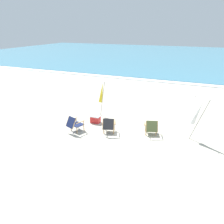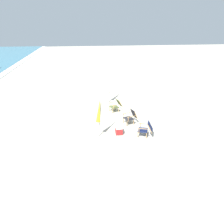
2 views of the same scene
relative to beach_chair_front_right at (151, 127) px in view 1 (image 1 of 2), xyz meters
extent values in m
plane|color=#B7AF9E|center=(-0.64, -0.32, -0.42)|extent=(80.00, 80.00, 0.00)
cube|color=teal|center=(-0.64, 31.47, -0.37)|extent=(80.00, 40.00, 0.10)
cube|color=white|center=(-0.64, 11.17, -0.39)|extent=(80.00, 1.10, 0.06)
cube|color=#515B33|center=(-0.05, 0.16, -0.10)|extent=(0.65, 0.62, 0.04)
cube|color=#515B33|center=(0.06, -0.19, 0.12)|extent=(0.56, 0.43, 0.47)
cylinder|color=tan|center=(-0.34, 0.29, -0.26)|extent=(0.04, 0.04, 0.32)
cylinder|color=tan|center=(0.10, 0.44, -0.26)|extent=(0.04, 0.04, 0.32)
cylinder|color=tan|center=(-0.21, -0.12, -0.26)|extent=(0.04, 0.04, 0.32)
cylinder|color=tan|center=(0.24, 0.03, -0.26)|extent=(0.04, 0.04, 0.32)
cube|color=tan|center=(-0.31, 0.05, 0.12)|extent=(0.20, 0.51, 0.02)
cylinder|color=tan|center=(-0.37, 0.23, 0.01)|extent=(0.04, 0.04, 0.22)
cube|color=tan|center=(0.22, 0.23, 0.12)|extent=(0.20, 0.51, 0.02)
cylinder|color=tan|center=(0.16, 0.41, 0.01)|extent=(0.04, 0.04, 0.22)
cylinder|color=tan|center=(-0.18, -0.27, 0.12)|extent=(0.13, 0.29, 0.47)
cylinder|color=tan|center=(0.31, -0.11, 0.12)|extent=(0.13, 0.29, 0.47)
cube|color=#19234C|center=(-3.46, -0.90, -0.10)|extent=(0.65, 0.63, 0.04)
cube|color=#19234C|center=(-3.59, -1.24, 0.13)|extent=(0.56, 0.43, 0.47)
cylinder|color=tan|center=(-3.61, -0.62, -0.26)|extent=(0.04, 0.04, 0.32)
cylinder|color=tan|center=(-3.17, -0.78, -0.26)|extent=(0.04, 0.04, 0.32)
cylinder|color=tan|center=(-3.76, -1.02, -0.26)|extent=(0.04, 0.04, 0.32)
cylinder|color=tan|center=(-3.32, -1.18, -0.26)|extent=(0.04, 0.04, 0.32)
cube|color=tan|center=(-3.73, -0.82, 0.12)|extent=(0.21, 0.51, 0.02)
cylinder|color=tan|center=(-3.67, -0.65, 0.01)|extent=(0.04, 0.04, 0.22)
cube|color=tan|center=(-3.21, -1.01, 0.12)|extent=(0.21, 0.51, 0.02)
cylinder|color=tan|center=(-3.14, -0.84, 0.01)|extent=(0.04, 0.04, 0.22)
cylinder|color=tan|center=(-3.83, -1.15, 0.13)|extent=(0.13, 0.28, 0.48)
cylinder|color=tan|center=(-3.35, -1.33, 0.13)|extent=(0.13, 0.28, 0.48)
cube|color=#28282D|center=(-1.96, -0.44, -0.10)|extent=(0.64, 0.61, 0.04)
cube|color=#28282D|center=(-1.85, -0.76, 0.14)|extent=(0.54, 0.37, 0.49)
cylinder|color=tan|center=(-2.25, -0.30, -0.26)|extent=(0.04, 0.04, 0.32)
cylinder|color=tan|center=(-1.80, -0.16, -0.26)|extent=(0.04, 0.04, 0.32)
cylinder|color=tan|center=(-2.12, -0.71, -0.26)|extent=(0.04, 0.04, 0.32)
cylinder|color=tan|center=(-1.67, -0.57, -0.26)|extent=(0.04, 0.04, 0.32)
cube|color=tan|center=(-2.22, -0.54, 0.12)|extent=(0.19, 0.51, 0.02)
cylinder|color=tan|center=(-2.28, -0.36, 0.01)|extent=(0.04, 0.04, 0.22)
cube|color=tan|center=(-1.68, -0.37, 0.12)|extent=(0.19, 0.51, 0.02)
cylinder|color=tan|center=(-1.74, -0.19, 0.01)|extent=(0.04, 0.04, 0.22)
cylinder|color=tan|center=(-2.10, -0.84, 0.14)|extent=(0.11, 0.24, 0.50)
cylinder|color=tan|center=(-1.61, -0.69, 0.14)|extent=(0.11, 0.24, 0.50)
cylinder|color=#B7B2A8|center=(2.00, 0.24, 0.58)|extent=(0.65, 0.29, 2.01)
cone|color=white|center=(1.90, 0.28, 0.93)|extent=(0.60, 0.41, 1.17)
sphere|color=#B7B2A8|center=(1.70, 0.35, 1.58)|extent=(0.06, 0.06, 0.06)
cylinder|color=#B7B2A8|center=(-3.09, 1.28, 0.60)|extent=(0.45, 0.30, 2.06)
cone|color=yellow|center=(-3.16, 1.32, 0.96)|extent=(0.51, 0.43, 1.18)
sphere|color=#B7B2A8|center=(-3.29, 1.40, 1.63)|extent=(0.06, 0.06, 0.06)
cube|color=red|center=(-3.07, 0.30, -0.25)|extent=(0.48, 0.34, 0.34)
cube|color=white|center=(-3.07, 0.30, -0.05)|extent=(0.49, 0.35, 0.06)
camera|label=1|loc=(1.86, -9.21, 4.36)|focal=35.00mm
camera|label=2|loc=(-13.20, 1.86, 5.13)|focal=35.00mm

